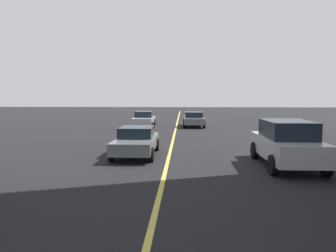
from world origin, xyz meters
name	(u,v)px	position (x,y,z in m)	size (l,w,h in m)	color
lane_centre_line	(171,148)	(20.00, 0.00, 0.00)	(80.00, 0.16, 0.01)	#D8C64C
car_silver_far	(144,119)	(32.11, 3.00, 0.70)	(3.90, 1.89, 1.40)	#B7BABF
car_grey_trailing	(136,141)	(17.88, 1.59, 0.70)	(4.40, 1.95, 1.37)	slate
car_grey_near	(194,119)	(32.25, -1.61, 0.70)	(4.40, 1.95, 1.37)	slate
car_silver_mid	(287,143)	(15.77, -4.90, 0.97)	(4.70, 2.14, 1.88)	#B7BABF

